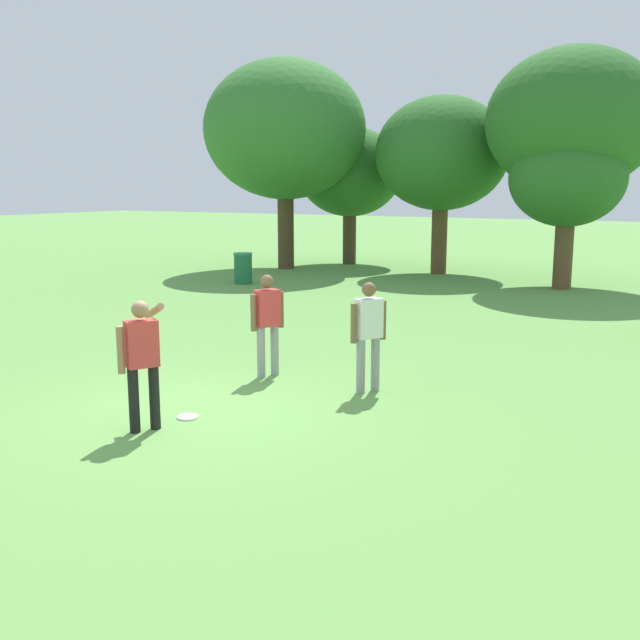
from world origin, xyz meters
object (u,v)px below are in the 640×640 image
(person_bystander, at_px, (267,318))
(person_thrower, at_px, (368,330))
(frisbee, at_px, (188,417))
(tree_tall_left, at_px, (285,130))
(tree_slender_mid, at_px, (572,122))
(tree_far_right, at_px, (442,154))
(tree_broad_center, at_px, (350,173))
(person_catcher, at_px, (142,355))
(tree_back_left, at_px, (567,179))
(trash_can_further_along, at_px, (243,268))

(person_bystander, bearing_deg, person_thrower, -0.75)
(frisbee, distance_m, tree_tall_left, 18.18)
(tree_slender_mid, bearing_deg, tree_far_right, 165.77)
(tree_far_right, bearing_deg, frisbee, -80.85)
(person_bystander, distance_m, tree_broad_center, 17.29)
(person_thrower, height_order, person_bystander, same)
(person_catcher, distance_m, tree_back_left, 15.82)
(person_thrower, height_order, person_catcher, same)
(person_thrower, height_order, tree_broad_center, tree_broad_center)
(person_catcher, xyz_separation_m, trash_can_further_along, (-6.94, 11.87, -0.48))
(tree_broad_center, height_order, tree_far_right, tree_far_right)
(person_bystander, bearing_deg, tree_slender_mid, 81.75)
(person_thrower, xyz_separation_m, trash_can_further_along, (-8.62, 8.97, -0.46))
(person_catcher, relative_size, tree_tall_left, 0.22)
(trash_can_further_along, relative_size, tree_far_right, 0.16)
(frisbee, distance_m, tree_back_left, 15.34)
(tree_slender_mid, xyz_separation_m, tree_back_left, (0.12, -0.77, -1.67))
(tree_far_right, bearing_deg, person_catcher, -81.67)
(tree_tall_left, relative_size, tree_slender_mid, 1.06)
(person_thrower, xyz_separation_m, tree_tall_left, (-9.70, 13.21, 4.03))
(trash_can_further_along, xyz_separation_m, tree_tall_left, (-1.07, 4.24, 4.49))
(tree_broad_center, bearing_deg, trash_can_further_along, -91.96)
(person_thrower, xyz_separation_m, tree_broad_center, (-8.39, 15.79, 2.57))
(tree_far_right, height_order, tree_back_left, tree_far_right)
(tree_tall_left, distance_m, tree_far_right, 5.68)
(tree_slender_mid, bearing_deg, tree_broad_center, 164.39)
(person_thrower, height_order, frisbee, person_thrower)
(person_bystander, relative_size, tree_broad_center, 0.31)
(trash_can_further_along, height_order, tree_broad_center, tree_broad_center)
(person_catcher, distance_m, tree_tall_left, 18.43)
(person_thrower, height_order, tree_tall_left, tree_tall_left)
(frisbee, bearing_deg, person_thrower, 55.92)
(frisbee, bearing_deg, person_catcher, -103.47)
(person_thrower, distance_m, tree_slender_mid, 13.97)
(frisbee, bearing_deg, tree_tall_left, 117.81)
(person_bystander, distance_m, tree_far_right, 15.03)
(person_catcher, xyz_separation_m, tree_far_right, (-2.55, 17.42, 3.11))
(person_bystander, xyz_separation_m, frisbee, (0.25, -2.29, -0.93))
(frisbee, relative_size, tree_far_right, 0.05)
(frisbee, height_order, trash_can_further_along, trash_can_further_along)
(tree_broad_center, height_order, tree_slender_mid, tree_slender_mid)
(frisbee, bearing_deg, tree_broad_center, 110.78)
(tree_broad_center, bearing_deg, tree_far_right, -17.06)
(frisbee, bearing_deg, person_bystander, 96.16)
(tree_broad_center, bearing_deg, person_catcher, -70.28)
(tree_tall_left, distance_m, tree_slender_mid, 9.86)
(tree_far_right, xyz_separation_m, tree_back_left, (4.52, -1.89, -0.87))
(person_bystander, xyz_separation_m, trash_can_further_along, (-6.84, 8.95, -0.46))
(tree_back_left, bearing_deg, tree_far_right, 157.31)
(person_catcher, distance_m, tree_far_right, 17.88)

